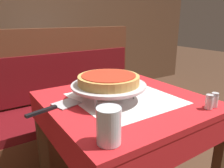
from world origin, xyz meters
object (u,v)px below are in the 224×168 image
Objects in this scene: dining_table_rear at (50,63)px; pizza_server at (56,107)px; deep_dish_pizza at (109,79)px; pizza_pan_stand at (109,86)px; booth_bench at (65,124)px; salt_shaker at (209,102)px; condiment_caddy at (44,50)px; pepper_shaker at (214,100)px; water_glass_near at (109,126)px; dining_table_front at (124,117)px.

pizza_server is (-0.49, -1.60, 0.13)m from dining_table_rear.
deep_dish_pizza is at bearing -9.83° from pizza_server.
dining_table_rear is 2.06× the size of pizza_pan_stand.
booth_bench is 1.21m from salt_shaker.
pizza_pan_stand is 2.18× the size of condiment_caddy.
pepper_shaker is (0.35, -0.35, -0.04)m from pizza_pan_stand.
booth_bench is at bearing -99.06° from condiment_caddy.
water_glass_near reaches higher than pizza_pan_stand.
water_glass_near is 2.01m from condiment_caddy.
booth_bench is 22.65× the size of salt_shaker.
pizza_pan_stand is 1.23× the size of deep_dish_pizza.
dining_table_front is 0.19m from pizza_pan_stand.
pizza_pan_stand is at bearing 135.55° from pepper_shaker.
salt_shaker is at bearing -74.76° from booth_bench.
pepper_shaker is at bearing -44.45° from pizza_pan_stand.
water_glass_near is (-0.45, -1.98, 0.18)m from dining_table_rear.
dining_table_rear is 0.51× the size of booth_bench.
dining_table_rear is 11.40× the size of pepper_shaker.
pizza_server is (-0.26, 0.04, -0.10)m from deep_dish_pizza.
pepper_shaker is (0.33, -1.07, 0.49)m from booth_bench.
dining_table_front is 4.54× the size of condiment_caddy.
dining_table_front is 1.68m from condiment_caddy.
dining_table_front is 11.68× the size of salt_shaker.
deep_dish_pizza reaches higher than dining_table_rear.
salt_shaker is 0.39× the size of condiment_caddy.
water_glass_near reaches higher than dining_table_rear.
booth_bench is 1.20m from water_glass_near.
pizza_server is at bearing 147.36° from pepper_shaker.
dining_table_front is 1.01× the size of dining_table_rear.
pizza_pan_stand reaches higher than salt_shaker.
pizza_pan_stand is (-0.08, 0.03, 0.17)m from dining_table_front.
dining_table_front is at bearing 131.29° from pepper_shaker.
booth_bench is 4.98× the size of deep_dish_pizza.
salt_shaker is (0.53, -0.01, -0.03)m from water_glass_near.
booth_bench reaches higher than condiment_caddy.
dining_table_front is at bearing -22.36° from deep_dish_pizza.
condiment_caddy is at bearing 75.02° from pizza_server.
pizza_server is 0.69m from salt_shaker.
condiment_caddy reaches higher than dining_table_front.
dining_table_front is 0.44m from pepper_shaker.
deep_dish_pizza is (-0.02, -0.72, 0.56)m from booth_bench.
pepper_shaker is at bearing -84.63° from condiment_caddy.
water_glass_near is at bearing 178.71° from salt_shaker.
pepper_shaker is (0.12, -1.99, 0.15)m from dining_table_rear.
deep_dish_pizza is at bearing -98.11° from dining_table_rear.
dining_table_front is 0.36m from pizza_server.
salt_shaker reaches higher than pizza_server.
water_glass_near is (0.04, -0.38, 0.06)m from pizza_server.
condiment_caddy is (-0.19, 1.99, 0.00)m from pepper_shaker.
booth_bench is (-0.21, -0.92, -0.34)m from dining_table_rear.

